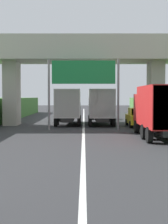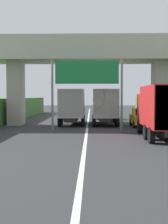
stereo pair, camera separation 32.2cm
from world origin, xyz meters
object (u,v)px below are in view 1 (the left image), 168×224
object	(u,v)px
overhead_highway_sign	(84,77)
truck_green	(101,105)
truck_silver	(69,105)
car_yellow	(139,117)
car_black	(100,112)
truck_red	(159,109)

from	to	relation	value
overhead_highway_sign	truck_green	distance (m)	5.79
truck_silver	car_yellow	xyz separation A→B (m)	(6.43, -2.46, -1.08)
truck_green	car_black	size ratio (longest dim) A/B	1.78
truck_silver	truck_red	world-z (taller)	same
truck_red	car_black	bearing A→B (deg)	99.77
truck_red	car_black	world-z (taller)	truck_red
car_black	truck_silver	bearing A→B (deg)	-114.62
overhead_highway_sign	car_black	bearing A→B (deg)	81.39
overhead_highway_sign	truck_red	xyz separation A→B (m)	(4.96, -5.10, -2.39)
truck_green	car_yellow	distance (m)	4.12
truck_red	truck_green	size ratio (longest dim) A/B	1.00
truck_green	car_black	distance (m)	7.70
overhead_highway_sign	truck_silver	bearing A→B (deg)	106.01
truck_red	car_yellow	xyz separation A→B (m)	(-0.02, 7.83, -1.08)
truck_silver	car_black	xyz separation A→B (m)	(3.40, 7.42, -1.08)
overhead_highway_sign	car_yellow	xyz separation A→B (m)	(4.94, 2.73, -3.47)
truck_red	truck_green	xyz separation A→B (m)	(-3.29, 10.10, 0.00)
car_yellow	overhead_highway_sign	bearing A→B (deg)	-151.05
truck_silver	car_yellow	bearing A→B (deg)	-20.92
truck_red	car_yellow	bearing A→B (deg)	90.13
truck_silver	car_black	size ratio (longest dim) A/B	1.78
truck_green	car_yellow	size ratio (longest dim) A/B	1.78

